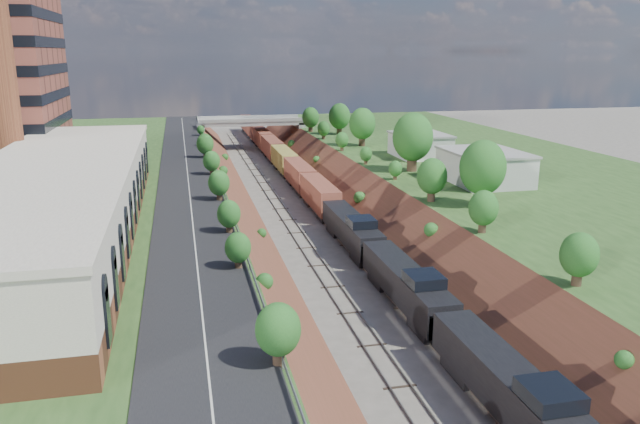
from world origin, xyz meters
TOP-DOWN VIEW (x-y plane):
  - platform_left at (-33.00, 60.00)m, footprint 44.00×180.00m
  - platform_right at (33.00, 60.00)m, footprint 44.00×180.00m
  - embankment_left at (-11.00, 60.00)m, footprint 10.00×180.00m
  - embankment_right at (11.00, 60.00)m, footprint 10.00×180.00m
  - rail_left_track at (-2.60, 60.00)m, footprint 1.58×180.00m
  - rail_right_track at (2.60, 60.00)m, footprint 1.58×180.00m
  - road at (-15.50, 60.00)m, footprint 8.00×180.00m
  - guardrail at (-11.40, 59.80)m, footprint 0.10×171.00m
  - commercial_building at (-28.00, 38.00)m, footprint 14.30×62.30m
  - overpass at (0.00, 122.00)m, footprint 24.50×8.30m
  - white_building_near at (23.50, 52.00)m, footprint 9.00×12.00m
  - white_building_far at (23.00, 74.00)m, footprint 8.00×10.00m
  - tree_right_large at (17.00, 40.00)m, footprint 5.25×5.25m
  - tree_left_crest at (-11.80, 20.00)m, footprint 2.45×2.45m
  - freight_train at (2.60, 82.43)m, footprint 2.86×161.44m

SIDE VIEW (x-z plane):
  - embankment_left at x=-11.00m, z-range -5.00..5.00m
  - embankment_right at x=11.00m, z-range -5.00..5.00m
  - rail_left_track at x=-2.60m, z-range 0.00..0.18m
  - rail_right_track at x=2.60m, z-range 0.00..0.18m
  - platform_left at x=-33.00m, z-range 0.00..5.00m
  - platform_right at x=33.00m, z-range 0.00..5.00m
  - freight_train at x=2.60m, z-range 0.23..4.78m
  - overpass at x=0.00m, z-range 1.22..8.62m
  - road at x=-15.50m, z-range 5.00..5.10m
  - guardrail at x=-11.40m, z-range 5.20..5.90m
  - white_building_far at x=23.00m, z-range 5.00..8.60m
  - white_building_near at x=23.50m, z-range 5.00..9.00m
  - tree_left_crest at x=-11.80m, z-range 5.26..8.82m
  - commercial_building at x=-28.00m, z-range 5.01..12.01m
  - tree_right_large at x=17.00m, z-range 5.58..13.19m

